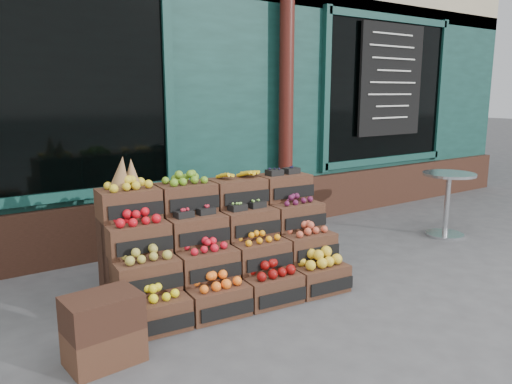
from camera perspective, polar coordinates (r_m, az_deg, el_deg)
ground at (r=4.34m, az=7.64°, el=-12.28°), size 60.00×60.00×0.00m
shop_facade at (r=8.50m, az=-16.71°, el=15.38°), size 12.00×6.24×4.80m
crate_display at (r=4.39m, az=-3.93°, el=-6.65°), size 2.06×1.15×1.24m
spare_crates at (r=3.48m, az=-17.06°, el=-14.78°), size 0.49×0.36×0.47m
bistro_table at (r=6.47m, az=21.04°, el=-0.53°), size 0.62×0.62×0.78m
shopkeeper at (r=5.89m, az=-19.33°, el=4.33°), size 0.86×0.63×2.16m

